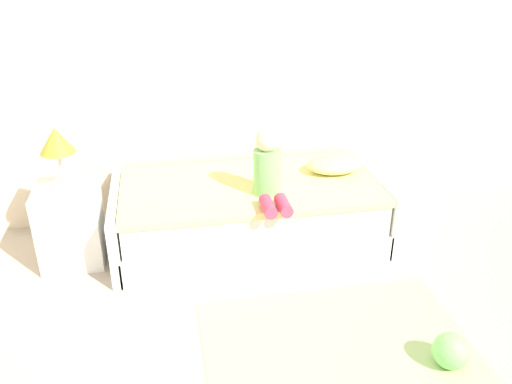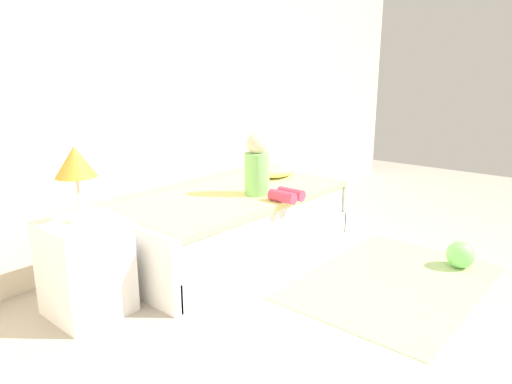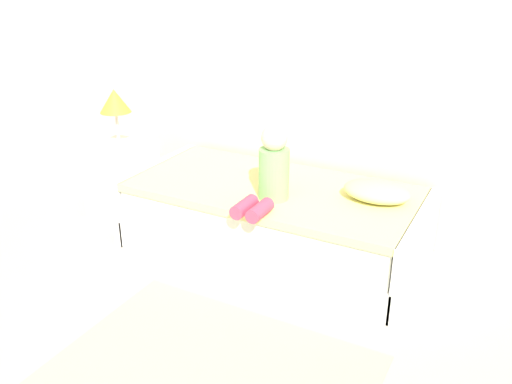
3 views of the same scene
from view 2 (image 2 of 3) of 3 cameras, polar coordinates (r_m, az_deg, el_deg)
ground_plane at (r=3.08m, az=26.89°, el=-15.33°), size 9.20×9.20×0.00m
wall_rear at (r=4.10m, az=-9.13°, el=14.33°), size 7.20×0.10×2.90m
bed at (r=3.84m, az=-2.84°, el=-3.78°), size 2.11×1.00×0.50m
nightstand at (r=3.03m, az=-20.42°, el=-8.81°), size 0.44×0.44×0.60m
table_lamp at (r=2.85m, az=-21.55°, el=3.06°), size 0.24×0.24×0.45m
child_figure at (r=3.65m, az=0.72°, el=2.69°), size 0.20×0.51×0.50m
pillow at (r=4.34m, az=2.57°, el=2.73°), size 0.44×0.30×0.13m
toy_ball at (r=3.88m, az=24.08°, el=-7.13°), size 0.21×0.21×0.21m
area_rug at (r=3.50m, az=16.77°, el=-10.59°), size 1.60×1.10×0.01m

